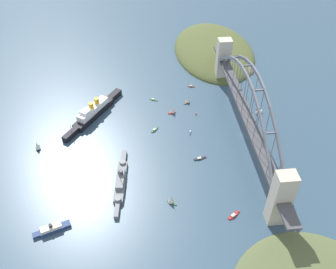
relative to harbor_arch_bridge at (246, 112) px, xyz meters
name	(u,v)px	position (x,y,z in m)	size (l,w,h in m)	color
ground_plane	(242,135)	(0.00, 0.00, -30.45)	(1400.00, 1400.00, 0.00)	#334C60
harbor_arch_bridge	(246,112)	(0.00, 0.00, 0.00)	(274.41, 16.04, 75.06)	beige
headland_east_shore	(215,52)	(174.73, -6.14, -30.45)	(169.91, 108.78, 28.67)	#4C562D
ocean_liner	(94,112)	(48.76, 156.52, -24.49)	(85.93, 62.33, 19.25)	black
naval_cruiser	(121,180)	(-53.01, 128.10, -27.22)	(79.97, 13.60, 17.85)	slate
harbor_ferry_steamer	(52,229)	(-98.96, 184.44, -27.90)	(15.14, 30.83, 8.25)	navy
seaplane_taxiing_near_bridge	(259,113)	(32.62, -27.37, -28.70)	(9.81, 8.59, 4.59)	#B7B7B2
small_boat_0	(191,86)	(94.05, 40.30, -29.68)	(2.79, 9.08, 2.22)	brown
small_boat_1	(200,158)	(-30.18, 50.60, -29.77)	(4.61, 12.96, 1.92)	black
small_boat_2	(155,130)	(17.08, 91.36, -29.70)	(8.94, 8.26, 2.09)	#2D6B3D
small_boat_3	(153,100)	(71.46, 88.60, -29.81)	(5.75, 9.13, 1.80)	#2D6B3D
small_boat_4	(188,100)	(62.08, 49.45, -26.59)	(6.99, 7.90, 8.30)	brown
small_boat_5	(37,146)	(0.40, 210.69, -25.84)	(8.98, 5.10, 9.86)	black
small_boat_6	(171,199)	(-80.65, 84.60, -25.74)	(7.52, 8.07, 10.12)	#2D6B3D
small_boat_7	(173,109)	(44.83, 68.76, -25.53)	(6.08, 9.15, 10.68)	#B2231E
small_boat_8	(190,132)	(9.51, 54.05, -29.81)	(7.81, 2.07, 1.79)	#234C8C
small_boat_9	(234,215)	(-100.04, 33.34, -29.68)	(9.00, 11.41, 2.13)	#B2231E
channel_marker_buoy	(196,114)	(38.99, 43.05, -29.34)	(2.20, 2.20, 2.75)	red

